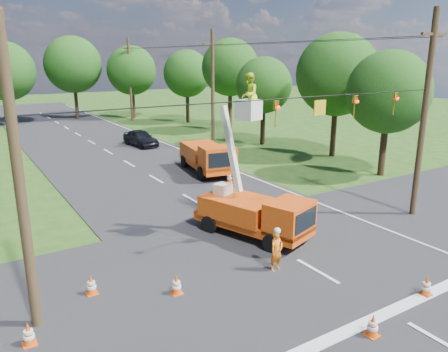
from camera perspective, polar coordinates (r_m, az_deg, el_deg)
ground at (r=33.47m, az=-12.27°, el=1.51°), size 140.00×140.00×0.00m
road_main at (r=33.47m, az=-12.27°, el=1.51°), size 12.00×100.00×0.06m
road_cross at (r=18.43m, az=7.72°, el=-9.88°), size 56.00×10.00×0.07m
stop_bar at (r=15.31m, az=20.73°, el=-16.42°), size 9.00×0.45×0.02m
edge_line at (r=35.68m, az=-3.81°, el=2.68°), size 0.12×90.00×0.02m
bucket_truck at (r=19.30m, az=4.04°, el=-3.48°), size 3.58×5.68×7.17m
second_truck at (r=30.01m, az=-2.14°, el=2.53°), size 3.17×6.19×2.21m
ground_worker at (r=16.63m, az=6.88°, el=-9.72°), size 0.63×0.46×1.59m
distant_car at (r=40.01m, az=-10.83°, el=4.90°), size 2.19×4.47×1.47m
traffic_cone_0 at (r=13.91m, az=18.85°, el=-17.99°), size 0.38×0.38×0.71m
traffic_cone_1 at (r=16.59m, az=24.93°, el=-12.91°), size 0.38×0.38×0.71m
traffic_cone_2 at (r=24.30m, az=0.84°, el=-2.50°), size 0.38×0.38×0.71m
traffic_cone_3 at (r=27.83m, az=0.70°, el=-0.18°), size 0.38×0.38×0.71m
traffic_cone_4 at (r=15.28m, az=-6.22°, el=-13.94°), size 0.38×0.38×0.71m
traffic_cone_5 at (r=15.83m, az=-16.94°, el=-13.47°), size 0.38×0.38×0.71m
traffic_cone_6 at (r=13.99m, az=-24.16°, el=-18.35°), size 0.38×0.38×0.71m
traffic_cone_7 at (r=30.65m, az=-3.25°, el=1.26°), size 0.38×0.38×0.71m
pole_right_near at (r=23.28m, az=24.68°, el=7.30°), size 1.80×0.30×10.00m
pole_right_mid at (r=38.08m, az=-1.49°, el=11.29°), size 1.80×0.30×10.00m
pole_right_far at (r=56.19m, az=-12.18°, el=12.27°), size 1.80×0.30×10.00m
pole_left at (r=13.19m, az=-25.19°, el=-0.69°), size 0.30×0.30×9.00m
signal_span at (r=18.31m, az=13.85°, el=8.86°), size 18.00×0.29×1.07m
tree_right_a at (r=30.76m, az=20.69°, el=10.20°), size 5.40×5.40×8.28m
tree_right_b at (r=35.76m, az=14.58°, el=12.68°), size 6.40×6.40×9.65m
tree_right_c at (r=39.85m, az=5.21°, el=11.71°), size 5.00×5.00×7.83m
tree_right_d at (r=47.26m, az=0.82°, el=13.99°), size 6.00×6.00×9.70m
tree_right_e at (r=53.72m, az=-4.87°, el=13.18°), size 5.60×5.60×8.63m
tree_far_a at (r=56.02m, az=-26.71°, el=12.12°), size 6.60×6.60×9.50m
tree_far_b at (r=59.34m, az=-19.13°, el=13.58°), size 7.00×7.00×10.32m
tree_far_c at (r=58.38m, az=-11.99°, el=13.33°), size 6.20×6.20×9.18m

